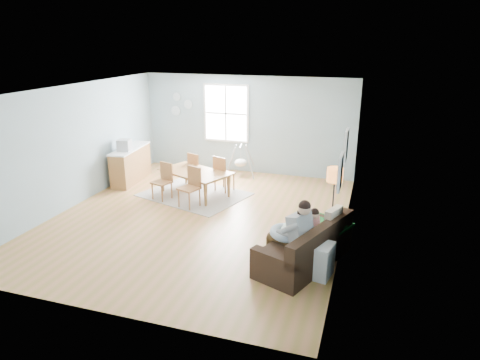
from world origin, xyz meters
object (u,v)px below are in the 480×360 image
(floor_lamp, at_px, (334,181))
(toddler, at_px, (310,224))
(father, at_px, (293,231))
(chair_ne, at_px, (222,172))
(chair_sw, at_px, (164,179))
(counter, at_px, (131,164))
(sofa, at_px, (307,250))
(monitor, at_px, (124,145))
(chair_nw, at_px, (196,167))
(baby_swing, at_px, (241,162))
(chair_se, at_px, (191,184))
(storage_cube, at_px, (316,259))
(dining_table, at_px, (194,183))

(floor_lamp, bearing_deg, toddler, -109.81)
(father, relative_size, chair_ne, 1.39)
(chair_sw, height_order, counter, counter)
(sofa, xyz_separation_m, chair_ne, (-2.59, 2.98, 0.24))
(father, relative_size, monitor, 3.54)
(chair_nw, bearing_deg, counter, -173.96)
(father, distance_m, chair_ne, 3.98)
(baby_swing, bearing_deg, floor_lamp, -49.82)
(floor_lamp, height_order, chair_se, floor_lamp)
(sofa, distance_m, counter, 6.03)
(chair_se, distance_m, counter, 2.57)
(father, bearing_deg, chair_ne, 126.70)
(storage_cube, xyz_separation_m, chair_ne, (-2.78, 3.26, 0.24))
(chair_se, bearing_deg, father, -37.37)
(sofa, distance_m, baby_swing, 5.08)
(sofa, distance_m, father, 0.50)
(father, bearing_deg, storage_cube, -9.86)
(storage_cube, distance_m, counter, 6.34)
(chair_se, distance_m, baby_swing, 2.56)
(counter, height_order, baby_swing, counter)
(toddler, xyz_separation_m, baby_swing, (-2.56, 4.20, -0.28))
(chair_sw, relative_size, chair_ne, 0.95)
(sofa, distance_m, chair_ne, 3.95)
(storage_cube, relative_size, chair_se, 0.63)
(floor_lamp, height_order, chair_sw, floor_lamp)
(chair_nw, bearing_deg, toddler, -41.79)
(dining_table, relative_size, chair_ne, 1.85)
(floor_lamp, height_order, storage_cube, floor_lamp)
(storage_cube, bearing_deg, counter, 148.33)
(counter, distance_m, baby_swing, 2.97)
(chair_sw, distance_m, chair_ne, 1.45)
(chair_ne, height_order, counter, chair_ne)
(storage_cube, bearing_deg, chair_sw, 148.74)
(chair_nw, relative_size, monitor, 2.41)
(chair_nw, bearing_deg, sofa, -43.54)
(sofa, bearing_deg, counter, 149.66)
(monitor, height_order, baby_swing, monitor)
(toddler, bearing_deg, sofa, -89.63)
(toddler, height_order, storage_cube, toddler)
(dining_table, xyz_separation_m, chair_se, (0.24, -0.68, 0.22))
(floor_lamp, bearing_deg, baby_swing, 130.18)
(dining_table, relative_size, chair_sw, 1.94)
(chair_ne, bearing_deg, toddler, -47.08)
(father, relative_size, counter, 0.76)
(toddler, xyz_separation_m, floor_lamp, (0.30, 0.82, 0.53))
(sofa, height_order, chair_se, chair_se)
(chair_se, bearing_deg, baby_swing, 81.73)
(dining_table, bearing_deg, sofa, -15.34)
(storage_cube, bearing_deg, monitor, 150.55)
(toddler, height_order, chair_sw, toddler)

